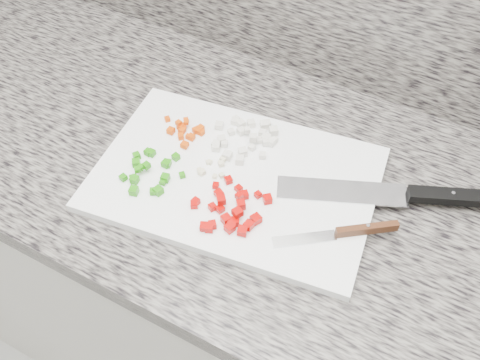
# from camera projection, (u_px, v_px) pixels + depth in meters

# --- Properties ---
(cabinet) EXTENTS (3.92, 0.62, 0.86)m
(cabinet) POSITION_uv_depth(u_px,v_px,m) (264.00, 302.00, 1.31)
(cabinet) COLOR silver
(cabinet) RESTS_ON ground
(countertop) EXTENTS (3.96, 0.64, 0.04)m
(countertop) POSITION_uv_depth(u_px,v_px,m) (273.00, 183.00, 0.96)
(countertop) COLOR slate
(countertop) RESTS_ON cabinet
(cutting_board) EXTENTS (0.52, 0.38, 0.02)m
(cutting_board) POSITION_uv_depth(u_px,v_px,m) (235.00, 179.00, 0.93)
(cutting_board) COLOR white
(cutting_board) RESTS_ON countertop
(carrot_pile) EXTENTS (0.09, 0.07, 0.02)m
(carrot_pile) POSITION_uv_depth(u_px,v_px,m) (186.00, 131.00, 0.99)
(carrot_pile) COLOR #CE4404
(carrot_pile) RESTS_ON cutting_board
(onion_pile) EXTENTS (0.12, 0.12, 0.02)m
(onion_pile) POSITION_uv_depth(u_px,v_px,m) (247.00, 137.00, 0.98)
(onion_pile) COLOR silver
(onion_pile) RESTS_ON cutting_board
(green_pepper_pile) EXTENTS (0.11, 0.12, 0.02)m
(green_pepper_pile) POSITION_uv_depth(u_px,v_px,m) (150.00, 172.00, 0.92)
(green_pepper_pile) COLOR #23800B
(green_pepper_pile) RESTS_ON cutting_board
(red_pepper_pile) EXTENTS (0.12, 0.12, 0.02)m
(red_pepper_pile) POSITION_uv_depth(u_px,v_px,m) (231.00, 211.00, 0.87)
(red_pepper_pile) COLOR #B00502
(red_pepper_pile) RESTS_ON cutting_board
(garlic_pile) EXTENTS (0.05, 0.06, 0.01)m
(garlic_pile) POSITION_uv_depth(u_px,v_px,m) (213.00, 167.00, 0.93)
(garlic_pile) COLOR beige
(garlic_pile) RESTS_ON cutting_board
(chef_knife) EXTENTS (0.35, 0.18, 0.02)m
(chef_knife) POSITION_uv_depth(u_px,v_px,m) (413.00, 195.00, 0.89)
(chef_knife) COLOR silver
(chef_knife) RESTS_ON cutting_board
(paring_knife) EXTENTS (0.17, 0.13, 0.02)m
(paring_knife) POSITION_uv_depth(u_px,v_px,m) (351.00, 232.00, 0.84)
(paring_knife) COLOR silver
(paring_knife) RESTS_ON cutting_board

